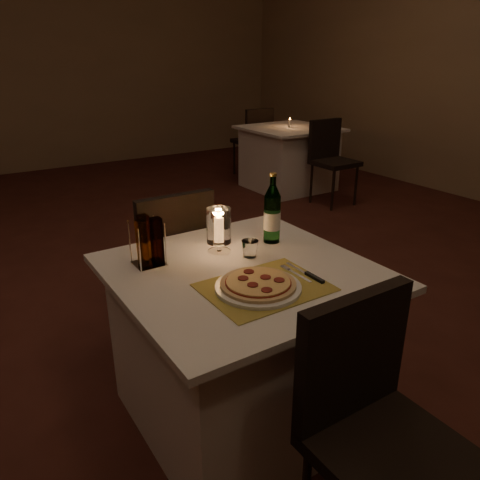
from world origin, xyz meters
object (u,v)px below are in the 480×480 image
chair_near (373,412)px  water_bottle (272,215)px  tumbler (250,249)px  plate (258,287)px  pizza (258,283)px  neighbor_table_right (288,158)px  hurricane_candle (219,227)px  chair_far (170,254)px  main_table (243,345)px

chair_near → water_bottle: (0.28, 0.89, 0.32)m
tumbler → plate: bearing=-118.4°
pizza → neighbor_table_right: size_ratio=0.28×
tumbler → hurricane_candle: bearing=130.6°
plate → pizza: bearing=-4.5°
water_bottle → hurricane_candle: water_bottle is taller
water_bottle → hurricane_candle: bearing=176.6°
neighbor_table_right → tumbler: bearing=-131.0°
tumbler → water_bottle: water_bottle is taller
chair_far → hurricane_candle: (0.00, -0.52, 0.31)m
chair_far → water_bottle: size_ratio=2.79×
chair_near → main_table: bearing=90.0°
chair_far → neighbor_table_right: chair_far is taller
main_table → neighbor_table_right: bearing=48.8°
tumbler → main_table: bearing=-136.9°
chair_near → water_bottle: size_ratio=2.79×
pizza → water_bottle: (0.33, 0.36, 0.10)m
chair_near → tumbler: size_ratio=12.39×
water_bottle → neighbor_table_right: water_bottle is taller
chair_far → tumbler: size_ratio=12.39×
chair_near → hurricane_candle: size_ratio=4.44×
pizza → tumbler: size_ratio=3.85×
plate → neighbor_table_right: plate is taller
plate → water_bottle: bearing=47.7°
plate → hurricane_candle: hurricane_candle is taller
main_table → water_bottle: size_ratio=3.10×
chair_near → chair_far: size_ratio=1.00×
plate → water_bottle: water_bottle is taller
chair_far → pizza: 0.92m
main_table → chair_far: size_ratio=1.11×
hurricane_candle → neighbor_table_right: hurricane_candle is taller
tumbler → neighbor_table_right: tumbler is taller
chair_far → tumbler: (0.10, -0.62, 0.23)m
main_table → chair_near: bearing=-90.0°
hurricane_candle → pizza: bearing=-98.3°
pizza → neighbor_table_right: (2.67, 3.17, -0.39)m
chair_near → neighbor_table_right: 4.54m
main_table → water_bottle: bearing=32.9°
pizza → hurricane_candle: 0.39m
main_table → neighbor_table_right: (2.62, 2.99, 0.00)m
pizza → hurricane_candle: (0.05, 0.38, 0.09)m
plate → tumbler: bearing=61.6°
chair_near → neighbor_table_right: size_ratio=0.90×
pizza → tumbler: tumbler is taller
plate → tumbler: (0.15, 0.27, 0.03)m
chair_near → chair_far: bearing=90.0°
chair_far → hurricane_candle: size_ratio=4.44×
tumbler → hurricane_candle: hurricane_candle is taller
main_table → chair_far: chair_far is taller
main_table → tumbler: size_ratio=13.76×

